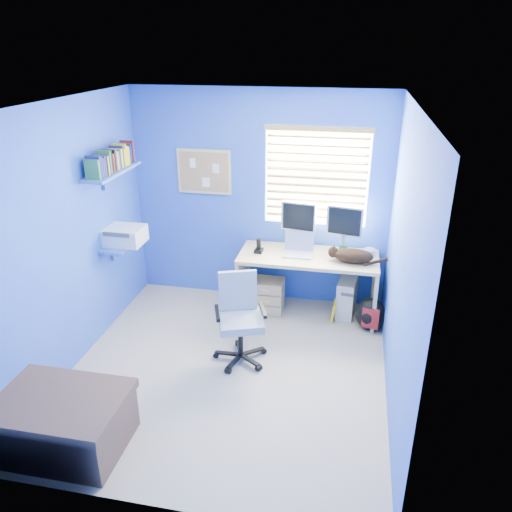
% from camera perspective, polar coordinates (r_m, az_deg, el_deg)
% --- Properties ---
extents(floor, '(3.00, 3.20, 0.00)m').
position_cam_1_polar(floor, '(4.99, -3.23, -12.89)').
color(floor, '#BAA68D').
rests_on(floor, ground).
extents(ceiling, '(3.00, 3.20, 0.00)m').
position_cam_1_polar(ceiling, '(4.05, -4.07, 16.92)').
color(ceiling, white).
rests_on(ceiling, wall_back).
extents(wall_back, '(3.00, 0.01, 2.50)m').
position_cam_1_polar(wall_back, '(5.84, 0.39, 6.49)').
color(wall_back, blue).
rests_on(wall_back, ground).
extents(wall_front, '(3.00, 0.01, 2.50)m').
position_cam_1_polar(wall_front, '(3.04, -11.39, -11.30)').
color(wall_front, blue).
rests_on(wall_front, ground).
extents(wall_left, '(0.01, 3.20, 2.50)m').
position_cam_1_polar(wall_left, '(4.95, -20.65, 1.73)').
color(wall_left, blue).
rests_on(wall_left, ground).
extents(wall_right, '(0.01, 3.20, 2.50)m').
position_cam_1_polar(wall_right, '(4.26, 16.30, -1.15)').
color(wall_right, blue).
rests_on(wall_right, ground).
extents(desk, '(1.55, 0.65, 0.74)m').
position_cam_1_polar(desk, '(5.77, 5.87, -3.30)').
color(desk, tan).
rests_on(desk, floor).
extents(laptop, '(0.33, 0.26, 0.22)m').
position_cam_1_polar(laptop, '(5.57, 4.82, 1.17)').
color(laptop, silver).
rests_on(laptop, desk).
extents(monitor_left, '(0.41, 0.18, 0.54)m').
position_cam_1_polar(monitor_left, '(5.74, 4.85, 3.59)').
color(monitor_left, silver).
rests_on(monitor_left, desk).
extents(monitor_right, '(0.41, 0.19, 0.54)m').
position_cam_1_polar(monitor_right, '(5.67, 10.01, 3.04)').
color(monitor_right, silver).
rests_on(monitor_right, desk).
extents(phone, '(0.10, 0.11, 0.17)m').
position_cam_1_polar(phone, '(5.63, 0.32, 1.23)').
color(phone, black).
rests_on(phone, desk).
extents(mug, '(0.10, 0.09, 0.10)m').
position_cam_1_polar(mug, '(5.65, 9.91, 0.55)').
color(mug, '#2F6B34').
rests_on(mug, desk).
extents(cd_spindle, '(0.13, 0.13, 0.07)m').
position_cam_1_polar(cd_spindle, '(5.72, 12.82, 0.46)').
color(cd_spindle, silver).
rests_on(cd_spindle, desk).
extents(cat, '(0.45, 0.28, 0.15)m').
position_cam_1_polar(cat, '(5.48, 11.08, 0.02)').
color(cat, black).
rests_on(cat, desk).
extents(tower_pc, '(0.24, 0.46, 0.45)m').
position_cam_1_polar(tower_pc, '(5.90, 10.36, -4.51)').
color(tower_pc, beige).
rests_on(tower_pc, floor).
extents(drawer_boxes, '(0.35, 0.28, 0.41)m').
position_cam_1_polar(drawer_boxes, '(5.87, 1.41, -4.52)').
color(drawer_boxes, tan).
rests_on(drawer_boxes, floor).
extents(yellow_book, '(0.03, 0.17, 0.24)m').
position_cam_1_polar(yellow_book, '(5.78, 8.83, -6.24)').
color(yellow_book, yellow).
rests_on(yellow_book, floor).
extents(backpack, '(0.37, 0.31, 0.38)m').
position_cam_1_polar(backpack, '(5.65, 12.94, -6.48)').
color(backpack, black).
rests_on(backpack, floor).
extents(bed_corner, '(0.95, 0.67, 0.46)m').
position_cam_1_polar(bed_corner, '(4.35, -21.20, -17.30)').
color(bed_corner, '#4D372B').
rests_on(bed_corner, floor).
extents(office_chair, '(0.65, 0.65, 0.88)m').
position_cam_1_polar(office_chair, '(4.99, -1.84, -8.33)').
color(office_chair, black).
rests_on(office_chair, floor).
extents(window_blinds, '(1.15, 0.05, 1.10)m').
position_cam_1_polar(window_blinds, '(5.64, 6.91, 8.88)').
color(window_blinds, white).
rests_on(window_blinds, ground).
extents(corkboard, '(0.64, 0.02, 0.52)m').
position_cam_1_polar(corkboard, '(5.89, -5.95, 9.55)').
color(corkboard, tan).
rests_on(corkboard, ground).
extents(wall_shelves, '(0.42, 0.90, 1.05)m').
position_cam_1_polar(wall_shelves, '(5.44, -15.61, 6.34)').
color(wall_shelves, '#3A66BB').
rests_on(wall_shelves, ground).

